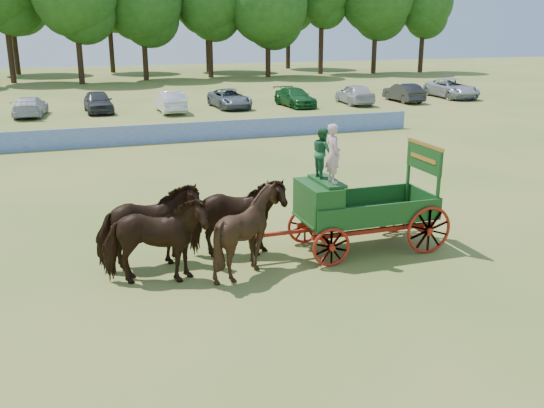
% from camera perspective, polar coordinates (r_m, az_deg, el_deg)
% --- Properties ---
extents(ground, '(160.00, 160.00, 0.00)m').
position_cam_1_polar(ground, '(17.72, 8.43, -4.34)').
color(ground, olive).
rests_on(ground, ground).
extents(horse_lead_left, '(2.88, 1.75, 2.27)m').
position_cam_1_polar(horse_lead_left, '(15.26, -10.97, -3.44)').
color(horse_lead_left, black).
rests_on(horse_lead_left, ground).
extents(horse_lead_right, '(2.79, 1.47, 2.27)m').
position_cam_1_polar(horse_lead_right, '(16.29, -11.53, -2.16)').
color(horse_lead_right, black).
rests_on(horse_lead_right, ground).
extents(horse_wheel_left, '(2.27, 2.07, 2.28)m').
position_cam_1_polar(horse_wheel_left, '(15.72, -2.29, -2.51)').
color(horse_wheel_left, black).
rests_on(horse_wheel_left, ground).
extents(horse_wheel_right, '(2.87, 1.71, 2.27)m').
position_cam_1_polar(horse_wheel_right, '(16.72, -3.36, -1.34)').
color(horse_wheel_right, black).
rests_on(horse_wheel_right, ground).
extents(farm_dray, '(6.00, 2.00, 3.76)m').
position_cam_1_polar(farm_dray, '(17.11, 6.75, 0.57)').
color(farm_dray, '#9D240F').
rests_on(farm_dray, ground).
extents(sponsor_banner, '(26.00, 0.08, 1.05)m').
position_cam_1_polar(sponsor_banner, '(33.83, -7.11, 6.78)').
color(sponsor_banner, '#2040AE').
rests_on(sponsor_banner, ground).
extents(parked_cars, '(52.69, 6.78, 1.62)m').
position_cam_1_polar(parked_cars, '(45.76, -7.90, 9.64)').
color(parked_cars, silver).
rests_on(parked_cars, ground).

